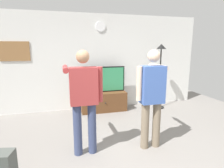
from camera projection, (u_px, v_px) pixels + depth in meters
name	position (u px, v px, depth m)	size (l,w,h in m)	color
ground_plane	(129.00, 167.00, 2.83)	(8.40, 8.40, 0.00)	gray
back_wall	(94.00, 62.00, 5.36)	(6.40, 0.10, 2.70)	silver
tv_stand	(103.00, 101.00, 5.28)	(1.27, 0.54, 0.54)	brown
television	(103.00, 79.00, 5.20)	(1.25, 0.07, 0.71)	black
wall_clock	(100.00, 27.00, 5.15)	(0.27, 0.27, 0.03)	white
framed_picture	(15.00, 51.00, 4.71)	(0.71, 0.04, 0.49)	olive
floor_lamp	(161.00, 63.00, 5.32)	(0.32, 0.32, 1.87)	black
person_standing_nearer_lamp	(84.00, 97.00, 3.01)	(0.62, 0.78, 1.75)	#384266
person_standing_nearer_couch	(152.00, 94.00, 3.22)	(0.58, 0.78, 1.75)	#7A6B56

